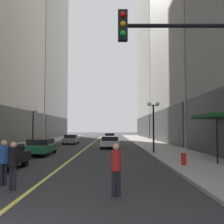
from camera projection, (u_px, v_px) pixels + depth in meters
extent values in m
plane|color=#2D2D30|center=(93.00, 143.00, 39.01)|extent=(200.00, 200.00, 0.00)
cube|color=#9E9991|center=(38.00, 142.00, 39.02)|extent=(4.50, 78.00, 0.15)
cube|color=#9E9991|center=(147.00, 142.00, 39.02)|extent=(4.50, 78.00, 0.15)
cube|color=#E5D64C|center=(93.00, 143.00, 39.01)|extent=(0.16, 70.00, 0.01)
cube|color=#403C35|center=(22.00, 126.00, 38.67)|extent=(0.50, 22.80, 5.00)
cube|color=#A8A399|center=(29.00, 31.00, 65.65)|extent=(15.49, 26.00, 53.60)
cube|color=#3A3935|center=(58.00, 127.00, 64.12)|extent=(0.50, 24.70, 5.00)
cube|color=#3A3935|center=(163.00, 126.00, 38.67)|extent=(0.50, 22.80, 5.00)
cube|color=#A8A399|center=(168.00, 27.00, 65.73)|extent=(13.31, 26.00, 56.01)
cube|color=#3A3935|center=(143.00, 127.00, 64.12)|extent=(0.50, 24.70, 5.00)
cube|color=#144C1E|center=(214.00, 116.00, 17.26)|extent=(1.60, 4.62, 0.24)
cylinder|color=black|center=(217.00, 141.00, 15.01)|extent=(0.08, 0.08, 2.88)
cube|color=black|center=(0.00, 150.00, 13.45)|extent=(1.67, 2.67, 0.50)
cylinder|color=black|center=(25.00, 161.00, 14.79)|extent=(0.23, 0.64, 0.64)
cube|color=#196038|center=(40.00, 148.00, 21.04)|extent=(1.92, 4.74, 0.55)
cube|color=black|center=(41.00, 142.00, 21.30)|extent=(1.67, 2.66, 0.50)
cylinder|color=black|center=(45.00, 153.00, 19.38)|extent=(0.23, 0.64, 0.64)
cylinder|color=black|center=(23.00, 153.00, 19.37)|extent=(0.23, 0.64, 0.64)
cylinder|color=black|center=(54.00, 150.00, 22.68)|extent=(0.23, 0.64, 0.64)
cylinder|color=black|center=(36.00, 150.00, 22.66)|extent=(0.23, 0.64, 0.64)
cube|color=#B7B7BC|center=(111.00, 143.00, 28.47)|extent=(2.16, 4.71, 0.55)
cube|color=black|center=(111.00, 139.00, 28.27)|extent=(1.83, 2.67, 0.50)
cylinder|color=black|center=(104.00, 144.00, 30.10)|extent=(0.25, 0.65, 0.64)
cylinder|color=black|center=(119.00, 144.00, 30.02)|extent=(0.25, 0.65, 0.64)
cylinder|color=black|center=(102.00, 146.00, 26.87)|extent=(0.25, 0.65, 0.64)
cylinder|color=black|center=(118.00, 146.00, 26.79)|extent=(0.25, 0.65, 0.64)
cube|color=slate|center=(71.00, 140.00, 35.87)|extent=(1.87, 4.07, 0.55)
cube|color=black|center=(71.00, 136.00, 36.10)|extent=(1.63, 2.29, 0.50)
cylinder|color=black|center=(75.00, 142.00, 34.43)|extent=(0.22, 0.64, 0.64)
cylinder|color=black|center=(63.00, 142.00, 34.44)|extent=(0.22, 0.64, 0.64)
cylinder|color=black|center=(78.00, 141.00, 37.27)|extent=(0.22, 0.64, 0.64)
cylinder|color=black|center=(67.00, 141.00, 37.28)|extent=(0.22, 0.64, 0.64)
cube|color=navy|center=(110.00, 137.00, 46.81)|extent=(1.98, 4.61, 0.55)
cube|color=black|center=(110.00, 135.00, 46.61)|extent=(1.68, 2.61, 0.50)
cylinder|color=black|center=(106.00, 138.00, 48.41)|extent=(0.25, 0.65, 0.64)
cylinder|color=black|center=(115.00, 138.00, 48.34)|extent=(0.25, 0.65, 0.64)
cylinder|color=black|center=(105.00, 139.00, 45.24)|extent=(0.25, 0.65, 0.64)
cylinder|color=black|center=(114.00, 139.00, 45.17)|extent=(0.25, 0.65, 0.64)
cylinder|color=black|center=(11.00, 178.00, 9.20)|extent=(0.14, 0.14, 0.83)
cylinder|color=black|center=(14.00, 179.00, 9.13)|extent=(0.14, 0.14, 0.83)
cylinder|color=black|center=(13.00, 157.00, 9.21)|extent=(0.46, 0.46, 0.66)
sphere|color=tan|center=(14.00, 145.00, 9.24)|extent=(0.22, 0.22, 0.22)
cylinder|color=black|center=(119.00, 183.00, 8.35)|extent=(0.14, 0.14, 0.82)
cylinder|color=black|center=(114.00, 184.00, 8.31)|extent=(0.14, 0.14, 0.82)
cylinder|color=#B21E1E|center=(116.00, 160.00, 8.38)|extent=(0.41, 0.41, 0.65)
sphere|color=tan|center=(116.00, 147.00, 8.40)|extent=(0.22, 0.22, 0.22)
cylinder|color=black|center=(5.00, 174.00, 10.00)|extent=(0.14, 0.14, 0.84)
cylinder|color=black|center=(1.00, 175.00, 9.87)|extent=(0.14, 0.14, 0.84)
cylinder|color=#234799|center=(4.00, 155.00, 9.98)|extent=(0.47, 0.47, 0.66)
sphere|color=tan|center=(4.00, 143.00, 10.01)|extent=(0.23, 0.23, 0.23)
cylinder|color=black|center=(177.00, 26.00, 7.59)|extent=(3.20, 0.12, 0.12)
cube|color=black|center=(123.00, 26.00, 7.59)|extent=(0.28, 0.24, 0.90)
sphere|color=red|center=(123.00, 14.00, 7.46)|extent=(0.17, 0.17, 0.17)
sphere|color=orange|center=(123.00, 24.00, 7.45)|extent=(0.17, 0.17, 0.17)
sphere|color=green|center=(123.00, 33.00, 7.43)|extent=(0.17, 0.17, 0.17)
cylinder|color=black|center=(33.00, 129.00, 30.28)|extent=(0.14, 0.14, 4.20)
cylinder|color=black|center=(33.00, 112.00, 30.41)|extent=(0.80, 0.06, 0.06)
sphere|color=white|center=(30.00, 111.00, 30.42)|extent=(0.36, 0.36, 0.36)
sphere|color=white|center=(36.00, 111.00, 30.42)|extent=(0.36, 0.36, 0.36)
cylinder|color=black|center=(154.00, 129.00, 21.84)|extent=(0.14, 0.14, 4.20)
cylinder|color=black|center=(153.00, 105.00, 21.97)|extent=(0.80, 0.06, 0.06)
sphere|color=white|center=(149.00, 104.00, 21.97)|extent=(0.36, 0.36, 0.36)
sphere|color=white|center=(157.00, 104.00, 21.97)|extent=(0.36, 0.36, 0.36)
cylinder|color=red|center=(184.00, 160.00, 14.46)|extent=(0.28, 0.28, 0.80)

